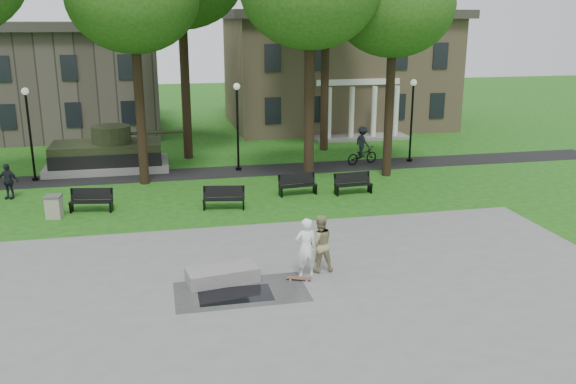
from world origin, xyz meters
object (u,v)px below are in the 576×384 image
concrete_block (222,275)px  cyclist (362,149)px  park_bench_0 (91,200)px  friend_watching (320,243)px  trash_bin (54,206)px  skateboarder (306,248)px

concrete_block → cyclist: size_ratio=1.02×
concrete_block → park_bench_0: 9.73m
friend_watching → park_bench_0: (-7.89, 8.36, -0.46)m
cyclist → trash_bin: (-15.70, -6.59, -0.40)m
friend_watching → cyclist: (6.38, 14.37, -0.10)m
park_bench_0 → trash_bin: (-1.43, -0.58, -0.04)m
concrete_block → park_bench_0: size_ratio=1.19×
friend_watching → trash_bin: friend_watching is taller
friend_watching → cyclist: bearing=-115.7°
park_bench_0 → cyclist: bearing=33.1°
skateboarder → park_bench_0: skateboarder is taller
cyclist → trash_bin: cyclist is taller
friend_watching → park_bench_0: friend_watching is taller
concrete_block → friend_watching: friend_watching is taller
concrete_block → trash_bin: bearing=127.6°
skateboarder → park_bench_0: (-7.34, 8.72, -0.48)m
concrete_block → trash_bin: (-6.12, 7.93, 0.24)m
cyclist → park_bench_0: (-14.27, -6.00, -0.36)m
concrete_block → trash_bin: size_ratio=2.29×
cyclist → concrete_block: bearing=129.3°
skateboarder → trash_bin: bearing=-49.7°
park_bench_0 → friend_watching: bearing=-36.4°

